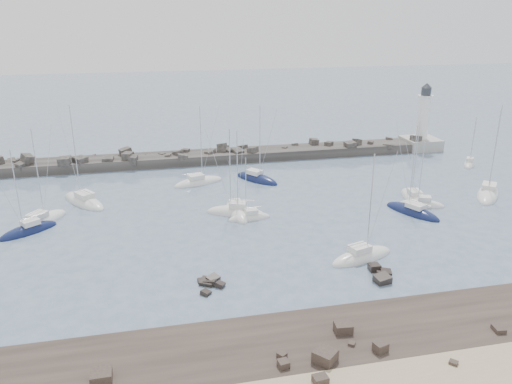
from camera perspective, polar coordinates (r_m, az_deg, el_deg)
ground at (r=63.00m, az=-2.47°, el=-6.12°), size 400.00×400.00×0.00m
rock_shelf at (r=44.67m, az=2.69°, el=-18.30°), size 140.00×12.00×1.76m
rock_cluster_near at (r=54.74m, az=-5.30°, el=-10.32°), size 2.99×3.91×1.36m
rock_cluster_far at (r=57.57m, az=13.97°, el=-9.22°), size 2.87×4.33×1.52m
breakwater at (r=97.71m, az=-10.92°, el=3.31°), size 115.00×6.84×5.33m
lighthouse at (r=112.20m, az=18.37°, el=6.26°), size 7.00×7.00×14.60m
sailboat_1 at (r=80.98m, az=-19.06°, el=-1.07°), size 8.46×10.24×16.12m
sailboat_2 at (r=73.08m, az=-24.54°, el=-4.09°), size 7.72×6.55×12.48m
sailboat_3 at (r=75.45m, az=-23.37°, el=-3.18°), size 7.50×8.98×14.25m
sailboat_4 at (r=85.68m, az=-6.58°, el=1.06°), size 9.42×5.50×14.19m
sailboat_5 at (r=72.48m, az=-2.35°, el=-2.38°), size 8.89×5.52×13.67m
sailboat_6 at (r=72.62m, az=-2.22°, el=-2.34°), size 3.27×8.57×13.41m
sailboat_7 at (r=61.06m, az=11.97°, el=-7.30°), size 9.11×5.13×13.89m
sailboat_8 at (r=86.85m, az=0.07°, el=1.46°), size 7.62×8.89×14.30m
sailboat_9 at (r=79.35m, az=18.38°, el=-1.42°), size 7.04×4.60×10.92m
sailboat_10 at (r=81.73m, az=17.51°, el=-0.70°), size 3.84×8.65×13.28m
sailboat_11 at (r=87.68m, az=24.95°, el=-0.28°), size 8.88×9.66×15.84m
sailboat_12 at (r=103.88m, az=23.20°, el=2.93°), size 5.39×5.99×10.07m
sailboat_13 at (r=76.16m, az=17.45°, el=-2.22°), size 6.43×9.19×14.01m
sailboat_14 at (r=70.62m, az=-0.75°, el=-3.00°), size 6.22×2.29×9.89m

